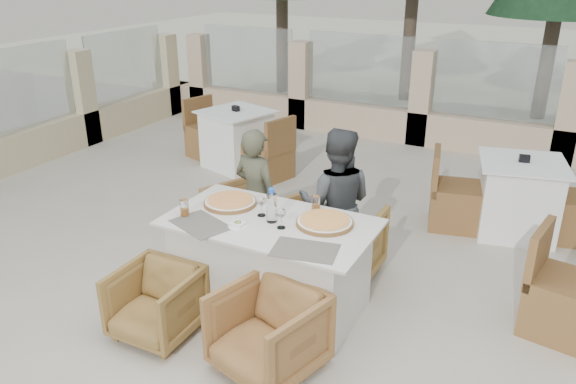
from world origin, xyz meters
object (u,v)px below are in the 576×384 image
at_px(pizza_left, 230,201).
at_px(wine_glass_near, 281,217).
at_px(water_bottle, 272,205).
at_px(olive_dish, 238,224).
at_px(wine_glass_centre, 261,205).
at_px(armchair_far_right, 339,242).
at_px(armchair_near_left, 156,303).
at_px(beer_glass_left, 184,208).
at_px(dining_table, 271,265).
at_px(armchair_far_left, 252,220).
at_px(beer_glass_right, 316,204).
at_px(diner_left, 256,196).
at_px(pizza_right, 325,221).
at_px(bg_table_b, 518,198).
at_px(bg_table_a, 237,139).
at_px(diner_right, 336,204).
at_px(armchair_near_right, 268,332).

bearing_deg(pizza_left, wine_glass_near, -18.76).
bearing_deg(water_bottle, wine_glass_near, -29.53).
bearing_deg(olive_dish, wine_glass_centre, 76.02).
relative_size(armchair_far_right, armchair_near_left, 1.20).
height_order(wine_glass_near, armchair_near_left, wine_glass_near).
distance_m(pizza_left, olive_dish, 0.42).
distance_m(beer_glass_left, armchair_far_right, 1.41).
distance_m(dining_table, pizza_left, 0.62).
distance_m(wine_glass_centre, armchair_near_left, 1.07).
bearing_deg(armchair_far_left, pizza_left, 129.66).
bearing_deg(beer_glass_right, water_bottle, -125.16).
distance_m(beer_glass_right, armchair_far_right, 0.66).
bearing_deg(armchair_far_right, diner_left, 4.89).
xyz_separation_m(pizza_left, beer_glass_right, (0.68, 0.19, 0.04)).
distance_m(beer_glass_left, olive_dish, 0.47).
height_order(beer_glass_left, armchair_near_left, beer_glass_left).
bearing_deg(pizza_left, diner_left, 97.29).
distance_m(pizza_right, beer_glass_right, 0.24).
bearing_deg(bg_table_b, water_bottle, -136.32).
bearing_deg(armchair_near_left, bg_table_a, 112.28).
bearing_deg(diner_right, pizza_left, 23.41).
distance_m(beer_glass_right, armchair_near_right, 1.12).
distance_m(wine_glass_near, armchair_near_right, 0.85).
bearing_deg(armchair_near_right, water_bottle, 132.31).
xyz_separation_m(beer_glass_right, olive_dish, (-0.41, -0.51, -0.05)).
height_order(pizza_right, armchair_near_right, pizza_right).
distance_m(olive_dish, armchair_far_right, 1.12).
xyz_separation_m(wine_glass_near, armchair_near_right, (0.22, -0.60, -0.56)).
bearing_deg(diner_right, dining_table, 53.90).
height_order(pizza_right, armchair_far_left, pizza_right).
bearing_deg(wine_glass_near, diner_right, 81.95).
bearing_deg(water_bottle, beer_glass_right, 54.84).
bearing_deg(dining_table, pizza_left, 163.64).
height_order(armchair_near_left, diner_right, diner_right).
relative_size(wine_glass_near, armchair_near_left, 0.31).
relative_size(olive_dish, armchair_near_left, 0.19).
bearing_deg(bg_table_b, beer_glass_left, -143.47).
xyz_separation_m(water_bottle, diner_left, (-0.53, 0.66, -0.28)).
bearing_deg(diner_right, armchair_far_right, 150.16).
xyz_separation_m(wine_glass_centre, armchair_far_left, (-0.50, 0.68, -0.53)).
bearing_deg(diner_left, wine_glass_near, 141.30).
bearing_deg(pizza_left, olive_dish, -49.68).
height_order(pizza_left, diner_right, diner_right).
distance_m(armchair_near_left, diner_right, 1.70).
relative_size(armchair_near_right, diner_right, 0.49).
xyz_separation_m(beer_glass_right, bg_table_b, (1.34, 2.01, -0.45)).
distance_m(pizza_right, water_bottle, 0.42).
height_order(pizza_left, olive_dish, pizza_left).
xyz_separation_m(armchair_far_left, armchair_near_left, (0.02, -1.44, -0.06)).
bearing_deg(bg_table_a, wine_glass_centre, -37.38).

